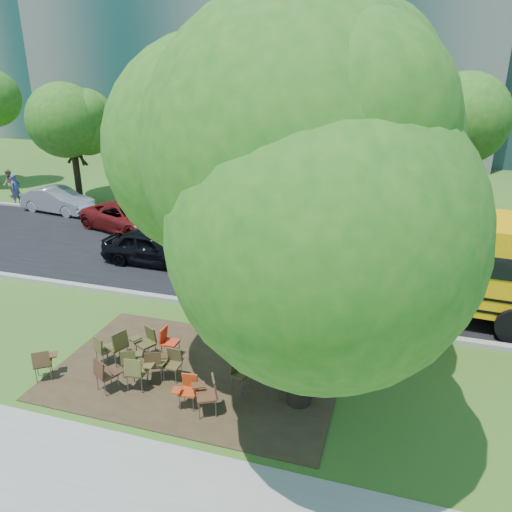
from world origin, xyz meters
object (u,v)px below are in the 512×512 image
(chair_8, at_px, (118,343))
(bg_car_silver, at_px, (58,200))
(chair_11, at_px, (155,362))
(black_car, at_px, (153,248))
(chair_13, at_px, (290,352))
(main_tree, at_px, (307,182))
(chair_0, at_px, (43,361))
(chair_9, at_px, (146,340))
(bg_car_red, at_px, (128,217))
(chair_2, at_px, (130,359))
(pedestrian_b, at_px, (9,184))
(chair_4, at_px, (137,370))
(chair_7, at_px, (271,379))
(chair_6, at_px, (209,391))
(school_bus, at_px, (406,253))
(chair_1, at_px, (103,348))
(pedestrian_a, at_px, (16,190))
(chair_10, at_px, (168,340))
(chair_14, at_px, (105,372))
(chair_12, at_px, (239,371))
(chair_5, at_px, (188,388))
(chair_3, at_px, (172,361))

(chair_8, relative_size, bg_car_silver, 0.24)
(chair_11, relative_size, black_car, 0.22)
(chair_13, bearing_deg, main_tree, -92.42)
(chair_0, bearing_deg, bg_car_silver, 91.41)
(chair_9, height_order, black_car, black_car)
(bg_car_red, bearing_deg, chair_2, -130.87)
(main_tree, xyz_separation_m, pedestrian_b, (-20.13, 13.51, -4.28))
(chair_4, xyz_separation_m, chair_7, (3.07, 0.70, -0.07))
(chair_8, bearing_deg, black_car, 43.41)
(chair_6, bearing_deg, school_bus, -58.16)
(chair_1, distance_m, chair_8, 0.40)
(chair_7, xyz_separation_m, bg_car_silver, (-14.76, 11.65, 0.17))
(pedestrian_a, bearing_deg, black_car, -112.47)
(chair_11, distance_m, bg_car_silver, 16.82)
(chair_9, xyz_separation_m, bg_car_silver, (-11.22, 11.05, 0.11))
(chair_6, relative_size, chair_10, 1.06)
(chair_2, relative_size, chair_6, 0.85)
(school_bus, bearing_deg, black_car, 178.29)
(chair_0, xyz_separation_m, pedestrian_a, (-12.55, 13.35, 0.31))
(chair_13, height_order, chair_14, chair_13)
(chair_8, distance_m, chair_10, 1.24)
(chair_2, distance_m, chair_10, 1.15)
(chair_6, xyz_separation_m, chair_14, (-2.58, -0.02, -0.02))
(chair_12, relative_size, bg_car_silver, 0.20)
(chair_10, bearing_deg, chair_7, 74.82)
(school_bus, bearing_deg, bg_car_red, 164.69)
(chair_11, distance_m, chair_13, 3.31)
(chair_8, height_order, bg_car_red, bg_car_red)
(main_tree, height_order, chair_9, main_tree)
(main_tree, bearing_deg, black_car, 137.42)
(main_tree, bearing_deg, chair_8, 177.45)
(chair_0, relative_size, chair_7, 1.07)
(bg_car_silver, bearing_deg, chair_7, -120.74)
(chair_5, bearing_deg, chair_11, -35.51)
(chair_12, bearing_deg, chair_2, -66.23)
(school_bus, xyz_separation_m, chair_11, (-5.55, -6.02, -1.27))
(chair_2, distance_m, chair_11, 0.67)
(school_bus, height_order, pedestrian_a, school_bus)
(chair_12, bearing_deg, bg_car_red, -121.06)
(chair_10, relative_size, chair_12, 1.09)
(chair_8, relative_size, chair_10, 1.11)
(chair_3, distance_m, chair_14, 1.56)
(chair_12, distance_m, chair_14, 3.09)
(chair_9, height_order, chair_14, same)
(chair_8, height_order, black_car, black_car)
(chair_11, bearing_deg, black_car, 94.04)
(chair_0, relative_size, chair_10, 0.98)
(chair_4, height_order, chair_11, chair_4)
(school_bus, relative_size, pedestrian_b, 7.80)
(pedestrian_a, bearing_deg, chair_12, -121.42)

